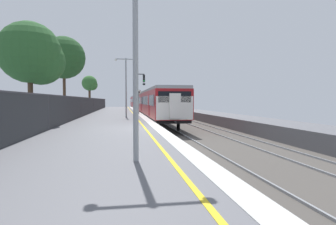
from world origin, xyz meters
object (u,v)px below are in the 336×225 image
(platform_lamp_near, at_px, (135,39))
(background_tree_centre, at_px, (64,59))
(commuter_train_at_platform, at_px, (143,102))
(platform_lamp_mid, at_px, (126,82))
(speed_limit_sign, at_px, (139,99))
(signal_gantry, at_px, (140,88))
(background_tree_left, at_px, (90,84))
(background_tree_right, at_px, (33,56))

(platform_lamp_near, height_order, background_tree_centre, background_tree_centre)
(commuter_train_at_platform, xyz_separation_m, platform_lamp_near, (-3.35, -43.93, 1.85))
(platform_lamp_mid, bearing_deg, commuter_train_at_platform, 82.36)
(speed_limit_sign, bearing_deg, platform_lamp_mid, -103.30)
(signal_gantry, distance_m, speed_limit_sign, 4.65)
(commuter_train_at_platform, height_order, platform_lamp_mid, platform_lamp_mid)
(speed_limit_sign, bearing_deg, platform_lamp_near, -93.40)
(platform_lamp_mid, xyz_separation_m, background_tree_centre, (-6.42, 5.33, 2.78))
(speed_limit_sign, bearing_deg, commuter_train_at_platform, 84.33)
(speed_limit_sign, bearing_deg, background_tree_left, 109.43)
(background_tree_centre, bearing_deg, platform_lamp_near, -75.19)
(commuter_train_at_platform, distance_m, platform_lamp_near, 44.09)
(signal_gantry, distance_m, platform_lamp_mid, 10.96)
(commuter_train_at_platform, bearing_deg, signal_gantry, -95.94)
(speed_limit_sign, distance_m, background_tree_left, 23.61)
(commuter_train_at_platform, xyz_separation_m, speed_limit_sign, (-1.85, -18.60, 0.52))
(commuter_train_at_platform, xyz_separation_m, background_tree_left, (-9.64, 3.51, 3.39))
(background_tree_left, bearing_deg, speed_limit_sign, -70.57)
(background_tree_left, bearing_deg, platform_lamp_mid, -77.54)
(background_tree_centre, relative_size, background_tree_right, 1.28)
(commuter_train_at_platform, distance_m, background_tree_centre, 22.44)
(signal_gantry, xyz_separation_m, background_tree_left, (-8.17, 17.68, 1.51))
(signal_gantry, bearing_deg, platform_lamp_near, -93.61)
(background_tree_right, bearing_deg, commuter_train_at_platform, 73.86)
(speed_limit_sign, height_order, background_tree_left, background_tree_left)
(commuter_train_at_platform, distance_m, platform_lamp_mid, 25.27)
(platform_lamp_near, relative_size, background_tree_right, 0.80)
(background_tree_left, distance_m, background_tree_right, 35.48)
(platform_lamp_mid, height_order, background_tree_left, background_tree_left)
(commuter_train_at_platform, bearing_deg, platform_lamp_near, -94.36)
(background_tree_left, relative_size, background_tree_right, 0.95)
(background_tree_centre, bearing_deg, background_tree_right, -87.60)
(commuter_train_at_platform, relative_size, speed_limit_sign, 22.52)
(speed_limit_sign, xyz_separation_m, platform_lamp_mid, (-1.51, -6.37, 1.43))
(platform_lamp_near, bearing_deg, background_tree_left, 97.56)
(speed_limit_sign, distance_m, platform_lamp_mid, 6.70)
(speed_limit_sign, xyz_separation_m, background_tree_left, (-7.80, 22.10, 2.87))
(background_tree_centre, distance_m, background_tree_right, 12.44)
(platform_lamp_mid, distance_m, background_tree_right, 9.24)
(background_tree_left, height_order, background_tree_centre, background_tree_centre)
(background_tree_centre, height_order, background_tree_right, background_tree_centre)
(background_tree_centre, bearing_deg, signal_gantry, 33.39)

